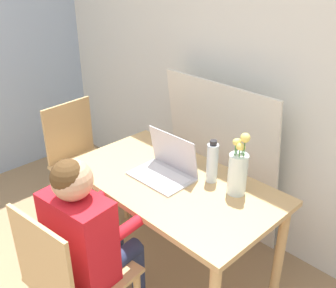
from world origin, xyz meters
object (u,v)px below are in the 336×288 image
(person_seated, at_px, (88,233))
(water_bottle, at_px, (212,162))
(chair_spare, at_px, (83,162))
(flower_vase, at_px, (238,170))
(chair_occupied, at_px, (73,281))
(laptop, at_px, (166,166))

(person_seated, relative_size, water_bottle, 4.53)
(chair_spare, height_order, flower_vase, flower_vase)
(chair_occupied, relative_size, laptop, 2.64)
(chair_occupied, xyz_separation_m, person_seated, (-0.01, 0.11, 0.20))
(chair_occupied, xyz_separation_m, water_bottle, (0.14, 0.77, 0.37))
(chair_occupied, xyz_separation_m, laptop, (-0.06, 0.65, 0.31))
(laptop, height_order, flower_vase, flower_vase)
(water_bottle, bearing_deg, laptop, -148.37)
(person_seated, bearing_deg, laptop, -91.53)
(laptop, distance_m, water_bottle, 0.25)
(chair_spare, height_order, water_bottle, water_bottle)
(laptop, bearing_deg, chair_occupied, -85.64)
(chair_occupied, relative_size, chair_spare, 1.00)
(chair_occupied, distance_m, flower_vase, 0.92)
(chair_occupied, distance_m, water_bottle, 0.87)
(chair_occupied, relative_size, person_seated, 0.82)
(chair_occupied, bearing_deg, laptop, -91.26)
(person_seated, height_order, water_bottle, person_seated)
(laptop, distance_m, flower_vase, 0.39)
(laptop, bearing_deg, water_bottle, 30.63)
(flower_vase, bearing_deg, chair_occupied, -111.16)
(laptop, xyz_separation_m, water_bottle, (0.21, 0.13, 0.06))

